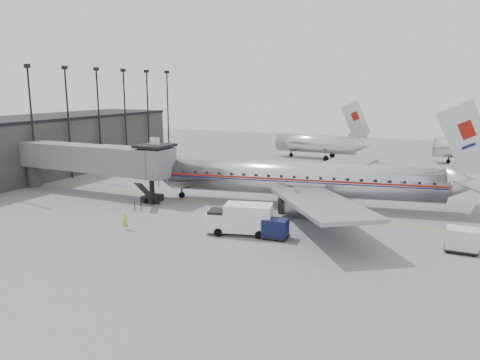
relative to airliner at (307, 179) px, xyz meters
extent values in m
plane|color=slate|center=(-6.71, -9.14, -2.88)|extent=(160.00, 160.00, 0.00)
cube|color=#33312F|center=(-40.71, 0.86, 1.12)|extent=(12.00, 46.00, 8.00)
cube|color=gold|center=(-3.71, -3.14, -2.88)|extent=(60.00, 0.15, 0.01)
cube|color=#5A5C5F|center=(-28.71, -5.54, 1.42)|extent=(12.00, 2.80, 3.00)
cube|color=#5A5C5F|center=(-19.71, -5.54, 1.42)|extent=(8.00, 3.00, 3.10)
cube|color=#5A5C5F|center=(-15.71, -5.14, 1.42)|extent=(3.20, 3.60, 3.20)
cube|color=black|center=(-15.71, -5.14, 3.32)|extent=(3.40, 3.80, 0.30)
cube|color=white|center=(-15.71, -5.14, 3.82)|extent=(1.20, 0.15, 0.80)
cylinder|color=black|center=(-16.01, -5.54, -1.48)|extent=(0.56, 0.56, 2.80)
cube|color=black|center=(-16.01, -5.54, -2.53)|extent=(1.60, 2.20, 0.70)
cylinder|color=black|center=(-16.01, -6.54, -2.58)|extent=(0.30, 0.60, 0.60)
cylinder|color=black|center=(-16.01, -4.54, -2.58)|extent=(0.30, 0.60, 0.60)
cylinder|color=#33312F|center=(-34.21, -5.54, -1.48)|extent=(1.60, 1.60, 2.80)
cube|color=black|center=(-14.91, -7.84, -1.38)|extent=(0.90, 3.20, 2.90)
cylinder|color=black|center=(-34.21, -5.14, 4.62)|extent=(0.24, 0.24, 15.00)
cube|color=black|center=(-34.21, -5.14, 12.12)|extent=(0.90, 0.25, 0.50)
cylinder|color=black|center=(-34.21, 0.86, 4.62)|extent=(0.24, 0.24, 15.00)
cube|color=black|center=(-34.21, 0.86, 12.12)|extent=(0.90, 0.25, 0.50)
cylinder|color=black|center=(-34.21, 6.86, 4.62)|extent=(0.24, 0.24, 15.00)
cube|color=black|center=(-34.21, 6.86, 12.12)|extent=(0.90, 0.25, 0.50)
cylinder|color=black|center=(-34.21, 12.86, 4.62)|extent=(0.24, 0.24, 15.00)
cube|color=black|center=(-34.21, 12.86, 12.12)|extent=(0.90, 0.25, 0.50)
cylinder|color=black|center=(-34.21, 18.86, 4.62)|extent=(0.24, 0.24, 15.00)
cube|color=black|center=(-34.21, 18.86, 12.12)|extent=(0.90, 0.25, 0.50)
cylinder|color=black|center=(-34.21, 24.86, 4.62)|extent=(0.24, 0.24, 15.00)
cube|color=black|center=(-34.21, 24.86, 12.12)|extent=(0.90, 0.25, 0.50)
cylinder|color=silver|center=(-8.71, 32.86, -0.28)|extent=(14.00, 3.20, 3.20)
cube|color=silver|center=(-1.91, 32.86, 4.12)|extent=(5.17, 0.26, 6.52)
cylinder|color=black|center=(-13.21, 32.86, -2.38)|extent=(0.24, 0.24, 1.00)
cylinder|color=silver|center=(17.29, 36.86, -0.28)|extent=(14.00, 3.20, 3.20)
cylinder|color=black|center=(12.79, 36.86, -2.38)|extent=(0.24, 0.24, 1.00)
cylinder|color=silver|center=(-0.71, -0.14, 0.01)|extent=(29.09, 8.93, 3.57)
cone|color=silver|center=(-16.34, -3.12, 0.01)|extent=(3.51, 4.05, 3.57)
cone|color=silver|center=(15.20, 2.90, 0.39)|extent=(4.43, 4.05, 3.39)
cube|color=maroon|center=(-0.71, -0.14, 0.25)|extent=(29.10, 8.98, 0.17)
cube|color=#090F4F|center=(-0.71, -0.14, 0.03)|extent=(29.10, 8.98, 0.10)
cube|color=silver|center=(14.92, 2.85, 4.83)|extent=(5.87, 1.39, 7.41)
cube|color=gray|center=(0.50, 8.93, -0.28)|extent=(8.69, 16.23, 1.14)
cube|color=gray|center=(3.76, -8.12, -0.28)|extent=(13.16, 15.70, 1.14)
cylinder|color=gray|center=(-1.18, 4.88, -1.49)|extent=(3.60, 2.60, 2.03)
cylinder|color=gray|center=(0.70, -4.97, -1.49)|extent=(3.60, 2.60, 2.03)
cylinder|color=black|center=(-13.97, -2.67, -2.26)|extent=(0.19, 0.19, 1.25)
cylinder|color=black|center=(0.71, 2.69, -2.21)|extent=(0.25, 0.25, 1.35)
cylinder|color=black|center=(0.71, 2.69, -2.45)|extent=(1.01, 0.51, 0.96)
cylinder|color=black|center=(1.65, -2.24, -2.21)|extent=(0.25, 0.25, 1.35)
cylinder|color=black|center=(1.65, -2.24, -2.45)|extent=(1.01, 0.51, 0.96)
cube|color=white|center=(-1.53, -11.62, -1.39)|extent=(4.43, 3.15, 2.33)
cube|color=white|center=(-4.21, -12.32, -1.83)|extent=(2.25, 2.49, 1.55)
cube|color=black|center=(-4.21, -12.32, -1.16)|extent=(1.76, 2.16, 0.67)
cylinder|color=black|center=(-3.64, -13.20, -2.53)|extent=(0.76, 0.45, 0.71)
cylinder|color=black|center=(-4.14, -11.27, -2.53)|extent=(0.76, 0.45, 0.71)
cylinder|color=black|center=(-0.20, -12.31, -2.53)|extent=(0.76, 0.45, 0.71)
cylinder|color=black|center=(-0.71, -10.38, -2.53)|extent=(0.76, 0.45, 0.71)
cube|color=#0D1136|center=(0.98, -11.67, -1.91)|extent=(2.19, 1.73, 1.43)
cube|color=black|center=(0.98, -11.67, -2.68)|extent=(2.30, 1.84, 0.12)
cylinder|color=black|center=(0.23, -12.37, -2.73)|extent=(0.32, 0.15, 0.31)
cylinder|color=black|center=(1.86, -12.21, -2.73)|extent=(0.32, 0.15, 0.31)
cylinder|color=black|center=(0.11, -11.14, -2.73)|extent=(0.32, 0.15, 0.31)
cylinder|color=black|center=(1.74, -10.98, -2.73)|extent=(0.32, 0.15, 0.31)
cube|color=silver|center=(15.16, -8.51, -1.81)|extent=(2.30, 1.74, 1.59)
cube|color=black|center=(15.16, -8.51, -2.66)|extent=(2.41, 1.85, 0.14)
cylinder|color=black|center=(14.26, -9.20, -2.71)|extent=(0.34, 0.14, 0.34)
cylinder|color=black|center=(16.07, -9.18, -2.71)|extent=(0.34, 0.14, 0.34)
cylinder|color=black|center=(14.24, -7.84, -2.71)|extent=(0.34, 0.14, 0.34)
cylinder|color=black|center=(16.05, -7.81, -2.71)|extent=(0.34, 0.14, 0.34)
imported|color=#B2DD1A|center=(-12.00, -15.14, -2.12)|extent=(0.66, 0.65, 1.53)
camera|label=1|loc=(14.46, -46.90, 9.76)|focal=35.00mm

